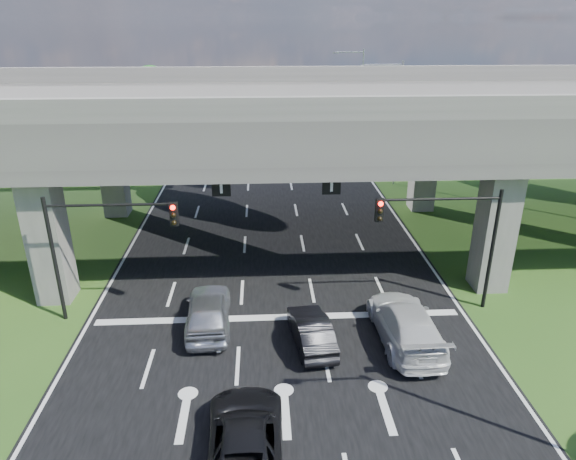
{
  "coord_description": "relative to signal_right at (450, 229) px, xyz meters",
  "views": [
    {
      "loc": [
        -0.68,
        -17.19,
        13.06
      ],
      "look_at": [
        0.65,
        7.58,
        2.77
      ],
      "focal_mm": 32.0,
      "sensor_mm": 36.0,
      "label": 1
    }
  ],
  "objects": [
    {
      "name": "car_trailing",
      "position": [
        -9.19,
        -8.65,
        -3.43
      ],
      "size": [
        2.44,
        5.26,
        1.46
      ],
      "primitive_type": "imported",
      "rotation": [
        0.0,
        0.0,
        3.14
      ],
      "color": "black",
      "rests_on": "road"
    },
    {
      "name": "streetlight_beyond",
      "position": [
        2.27,
        36.06,
        1.66
      ],
      "size": [
        3.38,
        0.25,
        10.0
      ],
      "color": "gray",
      "rests_on": "ground"
    },
    {
      "name": "streetlight_far",
      "position": [
        2.27,
        20.06,
        1.66
      ],
      "size": [
        3.38,
        0.25,
        10.0
      ],
      "color": "gray",
      "rests_on": "ground"
    },
    {
      "name": "signal_right",
      "position": [
        0.0,
        0.0,
        0.0
      ],
      "size": [
        5.76,
        0.54,
        6.0
      ],
      "color": "black",
      "rests_on": "ground"
    },
    {
      "name": "ground",
      "position": [
        -7.82,
        -3.94,
        -4.19
      ],
      "size": [
        160.0,
        160.0,
        0.0
      ],
      "primitive_type": "plane",
      "color": "#224416",
      "rests_on": "ground"
    },
    {
      "name": "tree_right_mid",
      "position": [
        8.22,
        32.06,
        -0.01
      ],
      "size": [
        3.91,
        3.9,
        6.76
      ],
      "color": "black",
      "rests_on": "ground"
    },
    {
      "name": "tree_right_near",
      "position": [
        5.22,
        24.06,
        0.31
      ],
      "size": [
        4.2,
        4.2,
        7.28
      ],
      "color": "black",
      "rests_on": "ground"
    },
    {
      "name": "road",
      "position": [
        -7.82,
        6.06,
        -4.17
      ],
      "size": [
        18.0,
        120.0,
        0.03
      ],
      "primitive_type": "cube",
      "color": "black",
      "rests_on": "ground"
    },
    {
      "name": "tree_right_far",
      "position": [
        4.22,
        40.06,
        0.63
      ],
      "size": [
        4.5,
        4.5,
        7.8
      ],
      "color": "black",
      "rests_on": "ground"
    },
    {
      "name": "overpass",
      "position": [
        -7.82,
        8.06,
        3.73
      ],
      "size": [
        80.0,
        15.0,
        10.0
      ],
      "color": "#3E3B39",
      "rests_on": "ground"
    },
    {
      "name": "car_silver",
      "position": [
        -11.02,
        -1.02,
        -3.32
      ],
      "size": [
        2.2,
        5.01,
        1.68
      ],
      "primitive_type": "imported",
      "rotation": [
        0.0,
        0.0,
        3.19
      ],
      "color": "#B7B9C0",
      "rests_on": "road"
    },
    {
      "name": "signal_left",
      "position": [
        -15.65,
        0.0,
        0.0
      ],
      "size": [
        5.76,
        0.54,
        6.0
      ],
      "color": "black",
      "rests_on": "ground"
    },
    {
      "name": "car_white",
      "position": [
        -2.42,
        -2.58,
        -3.3
      ],
      "size": [
        2.54,
        5.93,
        1.7
      ],
      "primitive_type": "imported",
      "rotation": [
        0.0,
        0.0,
        3.17
      ],
      "color": "silver",
      "rests_on": "road"
    },
    {
      "name": "tree_left_mid",
      "position": [
        -24.78,
        30.06,
        -0.01
      ],
      "size": [
        3.91,
        3.9,
        6.76
      ],
      "color": "black",
      "rests_on": "ground"
    },
    {
      "name": "car_dark",
      "position": [
        -6.51,
        -2.65,
        -3.48
      ],
      "size": [
        1.93,
        4.26,
        1.36
      ],
      "primitive_type": "imported",
      "rotation": [
        0.0,
        0.0,
        3.27
      ],
      "color": "black",
      "rests_on": "road"
    },
    {
      "name": "tree_left_far",
      "position": [
        -20.78,
        38.06,
        0.95
      ],
      "size": [
        4.8,
        4.8,
        8.32
      ],
      "color": "black",
      "rests_on": "ground"
    },
    {
      "name": "warehouse",
      "position": [
        -33.82,
        31.06,
        -2.19
      ],
      "size": [
        20.0,
        10.0,
        4.0
      ],
      "primitive_type": "cube",
      "color": "#9E9E99",
      "rests_on": "ground"
    },
    {
      "name": "tree_left_near",
      "position": [
        -21.78,
        22.06,
        0.63
      ],
      "size": [
        4.5,
        4.5,
        7.8
      ],
      "color": "black",
      "rests_on": "ground"
    }
  ]
}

